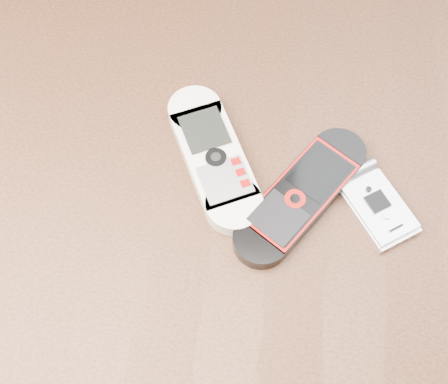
{
  "coord_description": "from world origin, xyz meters",
  "views": [
    {
      "loc": [
        0.04,
        -0.27,
        1.28
      ],
      "look_at": [
        0.01,
        0.0,
        0.76
      ],
      "focal_mm": 50.0,
      "sensor_mm": 36.0,
      "label": 1
    }
  ],
  "objects": [
    {
      "name": "ground",
      "position": [
        0.0,
        0.0,
        0.0
      ],
      "size": [
        4.0,
        4.0,
        0.0
      ],
      "primitive_type": "plane",
      "color": "#472B19",
      "rests_on": "ground"
    },
    {
      "name": "nokia_white",
      "position": [
        -0.01,
        0.04,
        0.76
      ],
      "size": [
        0.13,
        0.17,
        0.02
      ],
      "primitive_type": "cube",
      "rotation": [
        0.0,
        0.0,
        0.49
      ],
      "color": "white",
      "rests_on": "table"
    },
    {
      "name": "motorola_razr",
      "position": [
        0.15,
        0.01,
        0.76
      ],
      "size": [
        0.09,
        0.1,
        0.01
      ],
      "primitive_type": "cube",
      "rotation": [
        0.0,
        0.0,
        0.62
      ],
      "color": "silver",
      "rests_on": "table"
    },
    {
      "name": "nokia_black_red",
      "position": [
        0.08,
        0.01,
        0.76
      ],
      "size": [
        0.14,
        0.17,
        0.02
      ],
      "primitive_type": "cube",
      "rotation": [
        0.0,
        0.0,
        -0.58
      ],
      "color": "black",
      "rests_on": "table"
    },
    {
      "name": "table",
      "position": [
        0.0,
        0.0,
        0.64
      ],
      "size": [
        1.2,
        0.8,
        0.75
      ],
      "color": "black",
      "rests_on": "ground"
    }
  ]
}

